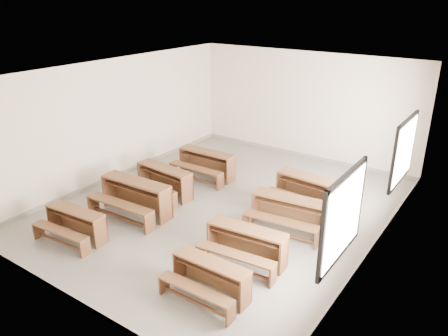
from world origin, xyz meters
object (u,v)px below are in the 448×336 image
Objects in this scene: desk_set_5 at (246,243)px; desk_set_7 at (311,191)px; desk_set_2 at (163,179)px; desk_set_1 at (135,195)px; desk_set_6 at (288,211)px; desk_set_3 at (206,162)px; desk_set_0 at (75,222)px; desk_set_4 at (210,276)px.

desk_set_5 is 0.90× the size of desk_set_7.
desk_set_1 is at bearing -77.99° from desk_set_2.
desk_set_1 is 3.49m from desk_set_6.
desk_set_3 is 3.41m from desk_set_6.
desk_set_3 is 0.91× the size of desk_set_7.
desk_set_1 is 3.13m from desk_set_5.
desk_set_2 is at bearing -152.77° from desk_set_7.
desk_set_1 is (0.23, 1.49, 0.10)m from desk_set_0.
desk_set_5 is (3.35, 1.28, 0.04)m from desk_set_0.
desk_set_6 is at bearing -85.72° from desk_set_7.
desk_set_0 is 0.81× the size of desk_set_7.
desk_set_1 is at bearing 170.84° from desk_set_5.
desk_set_1 is 1.06× the size of desk_set_6.
desk_set_0 is 1.51m from desk_set_1.
desk_set_6 is at bearing 35.36° from desk_set_0.
desk_set_3 is (0.05, 2.63, -0.04)m from desk_set_1.
desk_set_5 reaches higher than desk_set_0.
desk_set_1 reaches higher than desk_set_7.
desk_set_7 reaches higher than desk_set_5.
desk_set_4 is 1.18m from desk_set_5.
desk_set_4 is 0.78× the size of desk_set_7.
desk_set_3 is 1.17× the size of desk_set_4.
desk_set_4 is (3.30, -2.49, -0.06)m from desk_set_2.
desk_set_5 is at bearing -99.57° from desk_set_6.
desk_set_4 is at bearing -86.11° from desk_set_7.
desk_set_7 is at bearing -2.61° from desk_set_3.
desk_set_7 is at bearing 88.84° from desk_set_4.
desk_set_0 is at bearing -178.36° from desk_set_4.
desk_set_1 is 2.63m from desk_set_3.
desk_set_7 is (3.23, 2.49, -0.01)m from desk_set_1.
desk_set_1 is 4.07m from desk_set_7.
desk_set_6 is at bearing 20.85° from desk_set_1.
desk_set_2 is 1.54m from desk_set_3.
desk_set_1 reaches higher than desk_set_4.
desk_set_7 is at bearing 44.72° from desk_set_0.
desk_set_2 reaches higher than desk_set_4.
desk_set_1 is at bearing 156.18° from desk_set_4.
desk_set_6 is at bearing 88.68° from desk_set_4.
desk_set_4 is at bearing -2.53° from desk_set_0.
desk_set_2 is (0.09, 2.60, 0.05)m from desk_set_0.
desk_set_5 is 0.95× the size of desk_set_6.
desk_set_0 is 3.59m from desk_set_5.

